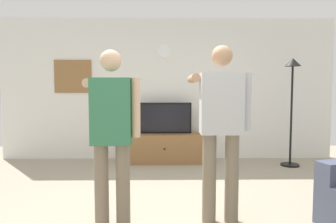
{
  "coord_description": "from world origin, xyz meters",
  "views": [
    {
      "loc": [
        -0.09,
        -3.11,
        1.38
      ],
      "look_at": [
        -0.02,
        1.2,
        1.05
      ],
      "focal_mm": 33.33,
      "sensor_mm": 36.0,
      "label": 1
    }
  ],
  "objects": [
    {
      "name": "ground_plane",
      "position": [
        0.0,
        0.0,
        0.0
      ],
      "size": [
        8.4,
        8.4,
        0.0
      ],
      "primitive_type": "plane",
      "color": "#9E937F"
    },
    {
      "name": "wall_clock",
      "position": [
        -0.06,
        2.89,
        2.07
      ],
      "size": [
        0.25,
        0.03,
        0.25
      ],
      "primitive_type": "cylinder",
      "rotation": [
        1.57,
        0.0,
        0.0
      ],
      "color": "white"
    },
    {
      "name": "back_wall",
      "position": [
        0.0,
        2.95,
        1.35
      ],
      "size": [
        6.4,
        0.1,
        2.7
      ],
      "primitive_type": "cube",
      "color": "silver",
      "rests_on": "ground_plane"
    },
    {
      "name": "floor_lamp",
      "position": [
        2.16,
        2.3,
        1.35
      ],
      "size": [
        0.32,
        0.32,
        1.89
      ],
      "color": "black",
      "rests_on": "ground_plane"
    },
    {
      "name": "person_standing_nearer_couch",
      "position": [
        0.5,
        0.01,
        1.03
      ],
      "size": [
        0.6,
        0.78,
        1.8
      ],
      "color": "#7A6B56",
      "rests_on": "ground_plane"
    },
    {
      "name": "television",
      "position": [
        -0.06,
        2.65,
        0.82
      ],
      "size": [
        1.0,
        0.07,
        0.57
      ],
      "color": "black",
      "rests_on": "tv_stand"
    },
    {
      "name": "tv_stand",
      "position": [
        -0.06,
        2.6,
        0.27
      ],
      "size": [
        1.41,
        0.51,
        0.53
      ],
      "color": "olive",
      "rests_on": "ground_plane"
    },
    {
      "name": "framed_picture",
      "position": [
        -1.81,
        2.9,
        1.6
      ],
      "size": [
        0.7,
        0.04,
        0.62
      ],
      "primitive_type": "cube",
      "color": "olive"
    },
    {
      "name": "person_standing_nearer_lamp",
      "position": [
        -0.59,
        -0.06,
        0.98
      ],
      "size": [
        0.57,
        0.78,
        1.74
      ],
      "color": "#7A6B56",
      "rests_on": "ground_plane"
    }
  ]
}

